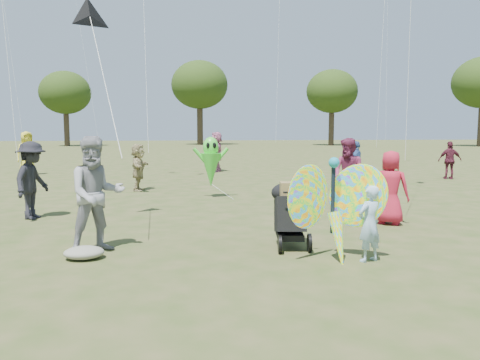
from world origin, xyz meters
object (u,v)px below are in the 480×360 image
Objects in this scene: crowd_e at (349,174)px; crowd_g at (27,153)px; crowd_d at (138,167)px; child_girl at (369,224)px; adult_man at (96,194)px; alien_kite at (211,164)px; crowd_c at (356,165)px; jogging_stroller at (289,210)px; crowd_j at (217,152)px; crowd_b at (32,180)px; crowd_a at (390,188)px; butterfly_kite at (335,209)px; crowd_h at (450,160)px.

crowd_g is (-10.41, 10.29, 0.07)m from crowd_e.
child_girl is at bearing -149.24° from crowd_d.
alien_kite is at bearing 46.86° from adult_man.
crowd_c is 8.46m from jogging_stroller.
crowd_j is 1.70× the size of jogging_stroller.
crowd_g is 15.84m from jogging_stroller.
crowd_d is 1.38× the size of jogging_stroller.
crowd_g is at bearing 129.07° from jogging_stroller.
crowd_a is at bearing -88.05° from crowd_b.
crowd_j reaches higher than crowd_e.
crowd_j is at bearing 91.56° from butterfly_kite.
crowd_d is 7.13m from crowd_j.
crowd_h is at bearing 21.32° from alien_kite.
crowd_a is 0.87× the size of alien_kite.
crowd_j is at bearing 98.04° from jogging_stroller.
crowd_g is (-5.10, 5.93, 0.19)m from crowd_d.
crowd_b is 0.97× the size of alien_kite.
child_girl is 13.20m from crowd_h.
crowd_a is at bearing -131.89° from crowd_d.
butterfly_kite is (-8.38, -10.50, 0.03)m from crowd_h.
adult_man reaches higher than crowd_b.
crowd_a reaches higher than jogging_stroller.
crowd_c is 0.90× the size of alien_kite.
crowd_b reaches higher than crowd_h.
crowd_j is at bearing -19.31° from crowd_d.
crowd_b is at bearing 24.92° from crowd_a.
crowd_c is (9.04, 4.23, -0.06)m from crowd_b.
crowd_e is (5.31, -4.36, 0.12)m from crowd_d.
alien_kite is (4.09, 2.63, 0.13)m from crowd_b.
child_girl is 17.21m from crowd_g.
crowd_g is (-9.07, 14.62, 0.37)m from child_girl.
crowd_d is 12.01m from crowd_h.
crowd_g is at bearing -169.29° from crowd_e.
crowd_j is (4.99, 10.95, 0.08)m from crowd_b.
crowd_h is at bearing -50.26° from crowd_g.
alien_kite is (7.27, -7.81, 0.03)m from crowd_g.
jogging_stroller is (-4.11, -7.39, -0.17)m from crowd_c.
crowd_a is at bearing -7.36° from adult_man.
alien_kite is (-1.31, 6.72, 0.20)m from butterfly_kite.
crowd_a is at bearing 65.89° from crowd_h.
crowd_h is at bearing -91.00° from crowd_a.
crowd_e is 11.03m from crowd_j.
crowd_b is 7.23m from crowd_e.
alien_kite is (-4.96, -1.60, 0.19)m from crowd_c.
adult_man reaches higher than crowd_e.
crowd_g is 16.87m from butterfly_kite.
butterfly_kite reaches higher than crowd_a.
butterfly_kite is at bearing -55.25° from jogging_stroller.
crowd_d is at bearing -8.71° from crowd_b.
butterfly_kite is (-0.50, 0.09, 0.21)m from child_girl.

